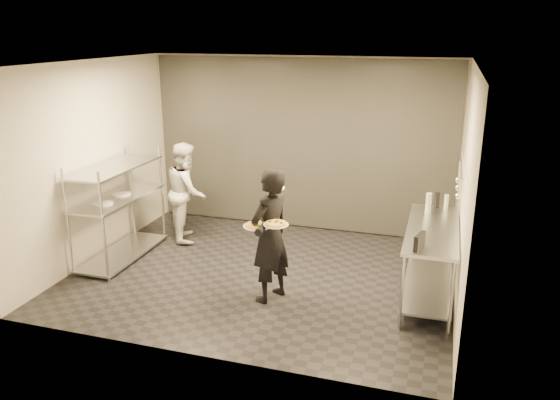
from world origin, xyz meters
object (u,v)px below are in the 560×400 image
(chef, at_px, (187,192))
(salad_plate, at_px, (274,186))
(prep_counter, at_px, (431,251))
(pizza_plate_near, at_px, (257,225))
(pos_monitor, at_px, (419,241))
(waiter, at_px, (270,236))
(bottle_clear, at_px, (446,202))
(pizza_plate_far, at_px, (276,224))
(bottle_dark, at_px, (437,200))
(bottle_green, at_px, (429,203))
(pass_rack, at_px, (119,207))

(chef, xyz_separation_m, salad_plate, (1.82, -1.21, 0.57))
(prep_counter, height_order, pizza_plate_near, pizza_plate_near)
(prep_counter, xyz_separation_m, pos_monitor, (-0.12, -0.72, 0.38))
(waiter, bearing_deg, bottle_clear, 148.76)
(pizza_plate_far, relative_size, salad_plate, 1.10)
(waiter, distance_m, pizza_plate_near, 0.27)
(waiter, distance_m, pos_monitor, 1.75)
(pos_monitor, xyz_separation_m, bottle_dark, (0.14, 1.52, 0.02))
(pizza_plate_near, xyz_separation_m, bottle_clear, (2.10, 1.56, 0.01))
(bottle_green, bearing_deg, waiter, -147.10)
(prep_counter, xyz_separation_m, bottle_green, (-0.08, 0.55, 0.43))
(prep_counter, xyz_separation_m, bottle_clear, (0.14, 0.80, 0.39))
(prep_counter, relative_size, chef, 1.16)
(prep_counter, xyz_separation_m, pizza_plate_far, (-1.73, -0.78, 0.43))
(salad_plate, bearing_deg, prep_counter, 7.80)
(chef, bearing_deg, pass_rack, 122.81)
(pass_rack, height_order, pizza_plate_far, pass_rack)
(bottle_green, bearing_deg, prep_counter, -81.24)
(waiter, xyz_separation_m, bottle_dark, (1.87, 1.40, 0.20))
(prep_counter, xyz_separation_m, pizza_plate_near, (-1.96, -0.76, 0.38))
(chef, bearing_deg, salad_plate, -148.69)
(chef, distance_m, bottle_dark, 3.76)
(prep_counter, height_order, pizza_plate_far, pizza_plate_far)
(pos_monitor, relative_size, bottle_dark, 1.13)
(salad_plate, height_order, bottle_clear, salad_plate)
(prep_counter, distance_m, waiter, 1.96)
(pizza_plate_far, bearing_deg, pass_rack, 163.36)
(prep_counter, relative_size, bottle_clear, 9.34)
(pizza_plate_far, bearing_deg, prep_counter, 24.37)
(pizza_plate_near, height_order, pos_monitor, pos_monitor)
(pizza_plate_near, bearing_deg, chef, 135.84)
(pass_rack, height_order, prep_counter, pass_rack)
(pos_monitor, bearing_deg, chef, 171.25)
(pass_rack, xyz_separation_m, bottle_dark, (4.35, 0.80, 0.26))
(waiter, xyz_separation_m, salad_plate, (-0.06, 0.34, 0.52))
(salad_plate, distance_m, bottle_green, 2.02)
(prep_counter, bearing_deg, pizza_plate_far, -155.63)
(chef, xyz_separation_m, bottle_green, (3.65, -0.40, 0.28))
(pos_monitor, distance_m, bottle_clear, 1.54)
(pizza_plate_near, xyz_separation_m, bottle_dark, (1.98, 1.56, 0.02))
(pizza_plate_near, relative_size, pos_monitor, 1.30)
(prep_counter, xyz_separation_m, salad_plate, (-1.91, -0.26, 0.72))
(pos_monitor, bearing_deg, bottle_green, 104.45)
(pass_rack, distance_m, waiter, 2.54)
(pizza_plate_near, bearing_deg, salad_plate, 84.18)
(pass_rack, relative_size, salad_plate, 6.09)
(bottle_green, bearing_deg, pos_monitor, -91.63)
(pizza_plate_far, bearing_deg, pos_monitor, 2.19)
(pizza_plate_near, relative_size, salad_plate, 1.22)
(pass_rack, relative_size, pizza_plate_near, 5.01)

